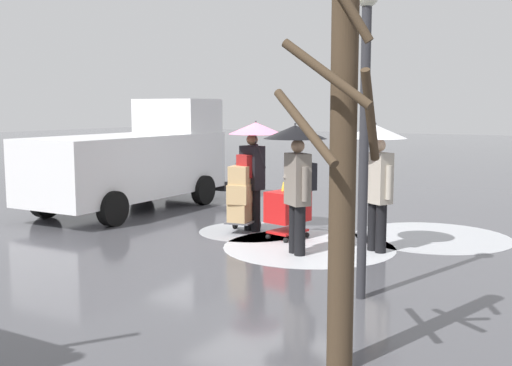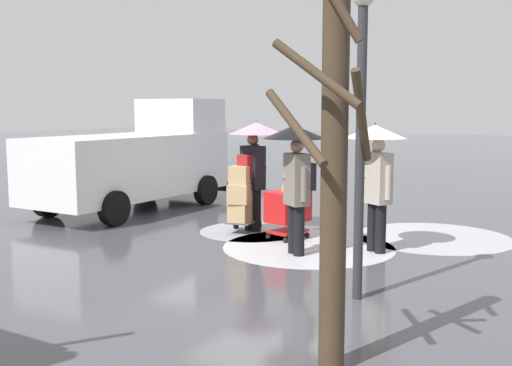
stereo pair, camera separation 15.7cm
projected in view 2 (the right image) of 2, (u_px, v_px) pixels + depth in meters
ground_plane at (267, 230)px, 12.03m from camera, size 90.00×90.00×0.00m
slush_patch_near_cluster at (433, 237)px, 11.31m from camera, size 2.86×2.86×0.01m
slush_patch_under_van at (309, 247)px, 10.53m from camera, size 2.96×2.96×0.01m
slush_patch_mid_street at (251, 231)px, 11.86m from camera, size 2.00×2.00×0.01m
cargo_van_parked_right at (138, 159)px, 14.39m from camera, size 2.26×5.37×2.60m
shopping_cart_vendor at (288, 208)px, 11.14m from camera, size 0.71×0.91×1.04m
hand_dolly_boxes at (242, 196)px, 11.68m from camera, size 0.63×0.79×1.32m
pedestrian_pink_side at (296, 159)px, 9.88m from camera, size 1.04×1.04×2.15m
pedestrian_black_side at (254, 151)px, 11.67m from camera, size 1.04×1.04×2.15m
pedestrian_white_side at (376, 157)px, 10.03m from camera, size 1.04×1.04×2.15m
bare_tree_near at (333, 170)px, 5.41m from camera, size 1.01×0.92×3.71m
street_lamp at (361, 109)px, 7.42m from camera, size 0.28×0.28×3.86m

